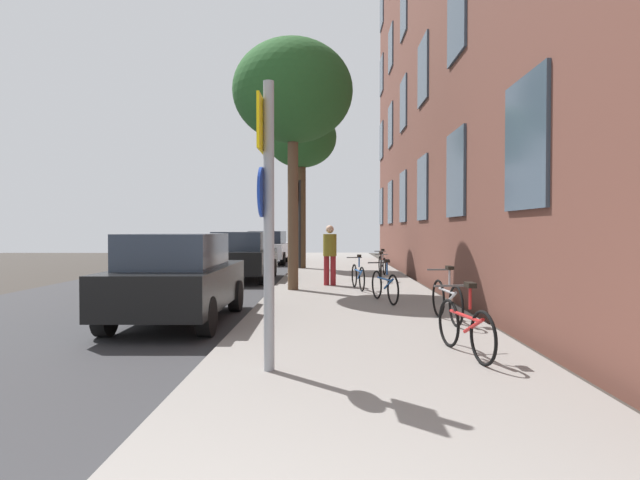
% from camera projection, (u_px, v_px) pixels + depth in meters
% --- Properties ---
extents(ground_plane, '(41.80, 41.80, 0.00)m').
position_uv_depth(ground_plane, '(238.00, 283.00, 16.56)').
color(ground_plane, '#332D28').
extents(road_asphalt, '(7.00, 38.00, 0.01)m').
position_uv_depth(road_asphalt, '(173.00, 282.00, 16.60)').
color(road_asphalt, '#2D2D30').
rests_on(road_asphalt, ground).
extents(sidewalk, '(4.20, 38.00, 0.12)m').
position_uv_depth(sidewalk, '(347.00, 281.00, 16.50)').
color(sidewalk, gray).
rests_on(sidewalk, ground).
extents(sign_post, '(0.15, 0.60, 3.24)m').
position_uv_depth(sign_post, '(267.00, 205.00, 5.76)').
color(sign_post, gray).
rests_on(sign_post, sidewalk).
extents(traffic_light, '(0.43, 0.24, 3.60)m').
position_uv_depth(traffic_light, '(297.00, 208.00, 21.05)').
color(traffic_light, black).
rests_on(traffic_light, sidewalk).
extents(tree_near, '(3.15, 3.15, 6.55)m').
position_uv_depth(tree_near, '(293.00, 93.00, 13.51)').
color(tree_near, brown).
rests_on(tree_near, sidewalk).
extents(tree_far, '(2.90, 2.90, 6.60)m').
position_uv_depth(tree_far, '(301.00, 140.00, 21.14)').
color(tree_far, '#4C3823').
rests_on(tree_far, sidewalk).
extents(bicycle_0, '(0.46, 1.61, 0.94)m').
position_uv_depth(bicycle_0, '(465.00, 327.00, 6.47)').
color(bicycle_0, black).
rests_on(bicycle_0, sidewalk).
extents(bicycle_1, '(0.42, 1.63, 0.97)m').
position_uv_depth(bicycle_1, '(447.00, 300.00, 8.86)').
color(bicycle_1, black).
rests_on(bicycle_1, sidewalk).
extents(bicycle_2, '(0.55, 1.65, 0.94)m').
position_uv_depth(bicycle_2, '(385.00, 285.00, 11.27)').
color(bicycle_2, black).
rests_on(bicycle_2, sidewalk).
extents(bicycle_3, '(0.42, 1.64, 0.93)m').
position_uv_depth(bicycle_3, '(358.00, 276.00, 13.68)').
color(bicycle_3, black).
rests_on(bicycle_3, sidewalk).
extents(bicycle_4, '(0.42, 1.62, 0.90)m').
position_uv_depth(bicycle_4, '(381.00, 269.00, 16.06)').
color(bicycle_4, black).
rests_on(bicycle_4, sidewalk).
extents(bicycle_5, '(0.42, 1.68, 0.90)m').
position_uv_depth(bicycle_5, '(382.00, 264.00, 18.46)').
color(bicycle_5, black).
rests_on(bicycle_5, sidewalk).
extents(pedestrian_0, '(0.49, 0.49, 1.71)m').
position_uv_depth(pedestrian_0, '(330.00, 251.00, 14.65)').
color(pedestrian_0, maroon).
rests_on(pedestrian_0, sidewalk).
extents(car_0, '(1.84, 4.01, 1.62)m').
position_uv_depth(car_0, '(178.00, 277.00, 9.35)').
color(car_0, black).
rests_on(car_0, road_asphalt).
extents(car_1, '(1.90, 4.26, 1.62)m').
position_uv_depth(car_1, '(243.00, 256.00, 17.11)').
color(car_1, black).
rests_on(car_1, road_asphalt).
extents(car_2, '(1.98, 4.26, 1.62)m').
position_uv_depth(car_2, '(268.00, 247.00, 25.54)').
color(car_2, silver).
rests_on(car_2, road_asphalt).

